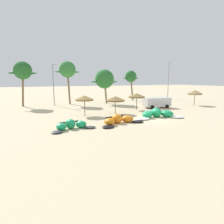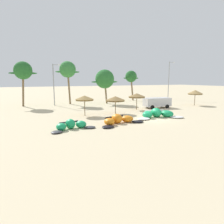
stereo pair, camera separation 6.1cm
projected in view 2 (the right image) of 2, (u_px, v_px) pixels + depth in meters
The scene contains 15 objects.
ground_plane at pixel (152, 119), 26.24m from camera, with size 260.00×260.00×0.00m, color beige.
kite_far_left at pixel (71, 125), 21.05m from camera, with size 5.00×2.62×1.02m.
kite_left at pixel (119, 120), 23.66m from camera, with size 6.06×3.46×1.10m.
kite_left_of_center at pixel (157, 114), 27.47m from camera, with size 6.79×3.83×1.25m.
beach_umbrella_near_van at pixel (85, 98), 28.56m from camera, with size 2.65×2.65×2.88m.
beach_umbrella_middle at pixel (115, 99), 30.26m from camera, with size 2.91×2.91×2.64m.
beach_umbrella_near_palms at pixel (137, 96), 34.15m from camera, with size 2.88×2.88×2.80m.
beach_umbrella_outermost at pixel (195, 92), 40.03m from camera, with size 2.89×2.89×3.05m.
parked_van at pixel (157, 102), 36.49m from camera, with size 5.01×2.72×1.84m.
palm_leftmost at pixel (23, 71), 37.88m from camera, with size 5.05×3.37×8.49m.
palm_left at pixel (68, 70), 41.26m from camera, with size 5.00×3.34×8.82m.
palm_left_of_gap at pixel (105, 79), 42.56m from camera, with size 5.99×3.99×7.21m.
palm_center_left at pixel (131, 77), 48.74m from camera, with size 4.17×2.78×7.23m.
lamppost_west at pixel (54, 82), 39.71m from camera, with size 1.64×0.24×8.12m.
lamppost_west_center at pixel (169, 78), 52.15m from camera, with size 1.82×0.24×9.61m.
Camera 2 is at (-15.64, -21.10, 5.15)m, focal length 32.33 mm.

